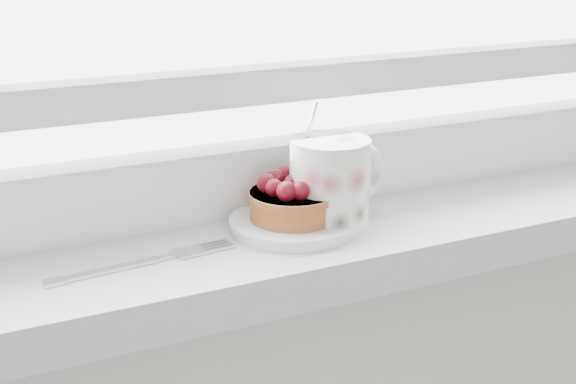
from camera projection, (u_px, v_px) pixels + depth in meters
saucer at (293, 224)px, 0.78m from camera, size 0.12×0.12×0.01m
raspberry_tart at (293, 198)px, 0.77m from camera, size 0.09×0.09×0.05m
floral_mug at (332, 181)px, 0.78m from camera, size 0.12×0.09×0.13m
fork at (142, 262)px, 0.70m from camera, size 0.18×0.03×0.00m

